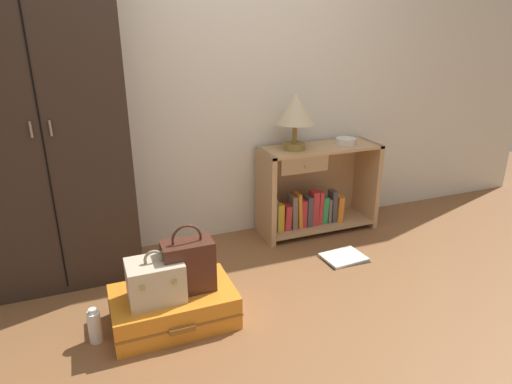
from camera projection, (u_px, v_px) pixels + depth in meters
ground_plane at (292, 345)px, 2.39m from camera, size 9.00×9.00×0.00m
back_wall at (207, 71)px, 3.24m from camera, size 6.40×0.10×2.60m
wardrobe at (43, 121)px, 2.68m from camera, size 0.96×0.47×2.14m
bookshelf at (314, 191)px, 3.64m from camera, size 0.98×0.37×0.72m
table_lamp at (295, 111)px, 3.33m from camera, size 0.30×0.30×0.43m
bowl at (346, 141)px, 3.57m from camera, size 0.16×0.16×0.05m
suitcase_large at (174, 307)px, 2.54m from camera, size 0.69×0.45×0.20m
train_case at (156, 280)px, 2.41m from camera, size 0.30×0.23×0.30m
handbag at (188, 265)px, 2.48m from camera, size 0.28×0.15×0.40m
bottle at (95, 326)px, 2.39m from camera, size 0.07×0.07×0.21m
open_book_on_floor at (344, 257)px, 3.28m from camera, size 0.32×0.26×0.02m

